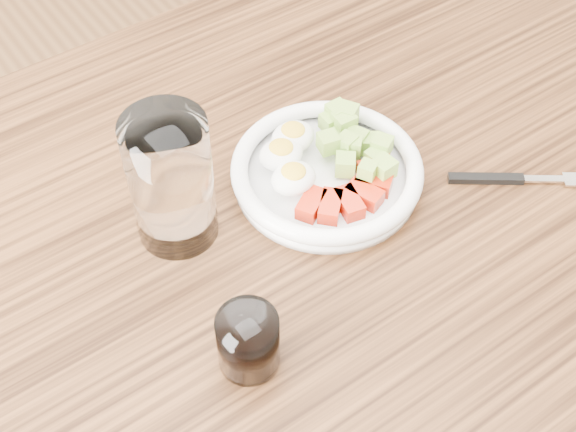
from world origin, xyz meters
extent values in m
cube|color=brown|center=(0.65, 0.35, 0.36)|extent=(0.07, 0.07, 0.73)
cube|color=#583218|center=(0.00, 0.00, 0.75)|extent=(1.50, 0.90, 0.04)
cylinder|color=white|center=(0.07, 0.05, 0.78)|extent=(0.22, 0.22, 0.01)
torus|color=white|center=(0.07, 0.05, 0.79)|extent=(0.23, 0.23, 0.02)
cube|color=#B5210B|center=(0.03, 0.01, 0.79)|extent=(0.05, 0.04, 0.02)
cube|color=#B5210B|center=(0.04, 0.00, 0.79)|extent=(0.05, 0.04, 0.02)
cube|color=#B5210B|center=(0.06, -0.01, 0.79)|extent=(0.03, 0.05, 0.02)
cube|color=#B5210B|center=(0.08, -0.01, 0.79)|extent=(0.04, 0.05, 0.02)
cube|color=#B5210B|center=(0.10, 0.00, 0.79)|extent=(0.04, 0.05, 0.02)
cube|color=#B5210B|center=(0.12, 0.01, 0.79)|extent=(0.05, 0.03, 0.02)
ellipsoid|color=white|center=(0.04, 0.09, 0.80)|extent=(0.05, 0.05, 0.03)
ellipsoid|color=yellow|center=(0.04, 0.09, 0.82)|extent=(0.03, 0.03, 0.01)
ellipsoid|color=white|center=(0.06, 0.10, 0.80)|extent=(0.05, 0.05, 0.03)
ellipsoid|color=yellow|center=(0.06, 0.10, 0.82)|extent=(0.03, 0.03, 0.01)
ellipsoid|color=white|center=(0.03, 0.05, 0.80)|extent=(0.05, 0.05, 0.03)
ellipsoid|color=yellow|center=(0.03, 0.05, 0.82)|extent=(0.03, 0.03, 0.01)
cube|color=#9ABF49|center=(0.09, 0.04, 0.80)|extent=(0.03, 0.03, 0.02)
cube|color=#9ABF49|center=(0.12, 0.06, 0.80)|extent=(0.03, 0.03, 0.02)
cube|color=#9ABF49|center=(0.11, 0.06, 0.81)|extent=(0.02, 0.02, 0.02)
cube|color=#9ABF49|center=(0.12, 0.08, 0.80)|extent=(0.03, 0.03, 0.02)
cube|color=#9ABF49|center=(0.13, 0.10, 0.81)|extent=(0.02, 0.02, 0.02)
cube|color=#9ABF49|center=(0.12, 0.00, 0.81)|extent=(0.03, 0.03, 0.02)
cube|color=#9ABF49|center=(0.13, 0.03, 0.80)|extent=(0.02, 0.02, 0.02)
cube|color=#9ABF49|center=(0.12, 0.10, 0.80)|extent=(0.02, 0.02, 0.02)
cube|color=#9ABF49|center=(0.11, 0.05, 0.81)|extent=(0.03, 0.03, 0.02)
cube|color=#9ABF49|center=(0.12, 0.08, 0.81)|extent=(0.03, 0.03, 0.02)
cube|color=#9ABF49|center=(0.13, 0.11, 0.80)|extent=(0.03, 0.03, 0.02)
cube|color=#9ABF49|center=(0.11, 0.06, 0.79)|extent=(0.03, 0.03, 0.02)
cube|color=#9ABF49|center=(0.09, 0.07, 0.81)|extent=(0.03, 0.03, 0.02)
cube|color=#9ABF49|center=(0.14, 0.09, 0.81)|extent=(0.03, 0.03, 0.02)
cube|color=#9ABF49|center=(0.10, 0.01, 0.81)|extent=(0.03, 0.03, 0.02)
cube|color=#9ABF49|center=(0.14, 0.05, 0.80)|extent=(0.03, 0.03, 0.02)
cube|color=#9ABF49|center=(0.14, 0.03, 0.80)|extent=(0.03, 0.03, 0.02)
cube|color=black|center=(0.23, -0.06, 0.77)|extent=(0.08, 0.06, 0.01)
cube|color=silver|center=(0.28, -0.10, 0.77)|extent=(0.05, 0.04, 0.00)
cube|color=silver|center=(0.31, -0.12, 0.77)|extent=(0.03, 0.03, 0.00)
cylinder|color=white|center=(-0.11, 0.09, 0.85)|extent=(0.09, 0.09, 0.16)
cylinder|color=white|center=(-0.13, -0.10, 0.80)|extent=(0.06, 0.06, 0.07)
cylinder|color=black|center=(-0.13, -0.10, 0.80)|extent=(0.05, 0.05, 0.06)
camera|label=1|loc=(-0.33, -0.45, 1.47)|focal=50.00mm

